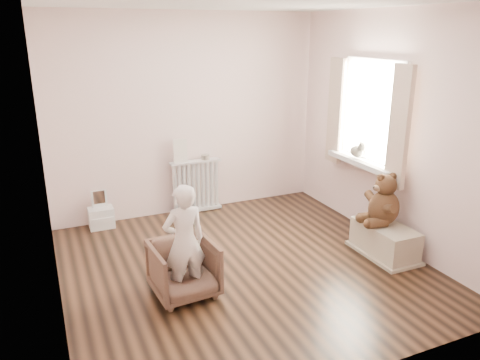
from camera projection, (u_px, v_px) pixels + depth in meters
name	position (u px, v px, depth m)	size (l,w,h in m)	color
floor	(244.00, 266.00, 4.90)	(3.60, 3.60, 0.01)	black
ceiling	(245.00, 2.00, 4.10)	(3.60, 3.60, 0.01)	white
back_wall	(188.00, 116.00, 6.07)	(3.60, 0.02, 2.60)	white
front_wall	(362.00, 208.00, 2.93)	(3.60, 0.02, 2.60)	white
left_wall	(44.00, 167.00, 3.81)	(0.02, 3.60, 2.60)	white
right_wall	(392.00, 130.00, 5.19)	(0.02, 3.60, 2.60)	white
window	(373.00, 113.00, 5.39)	(0.03, 0.90, 1.10)	white
window_sill	(362.00, 162.00, 5.54)	(0.22, 1.10, 0.06)	silver
curtain_left	(399.00, 128.00, 4.87)	(0.06, 0.26, 1.30)	beige
curtain_right	(336.00, 111.00, 5.87)	(0.06, 0.26, 1.30)	beige
radiator	(196.00, 184.00, 6.26)	(0.68, 0.13, 0.72)	silver
paper_doll	(180.00, 151.00, 6.04)	(0.18, 0.02, 0.31)	beige
tin_a	(205.00, 157.00, 6.21)	(0.11, 0.11, 0.07)	#A59E8C
toy_vanity	(100.00, 207.00, 5.79)	(0.30, 0.22, 0.47)	silver
armchair	(184.00, 269.00, 4.31)	(0.56, 0.58, 0.52)	brown
child	(184.00, 242.00, 4.17)	(0.39, 0.26, 1.08)	white
toy_bench	(385.00, 238.00, 5.10)	(0.39, 0.73, 0.35)	#BBB194
teddy_bear	(385.00, 195.00, 5.02)	(0.46, 0.35, 0.56)	#352011
plush_cat	(358.00, 150.00, 5.58)	(0.16, 0.25, 0.21)	#6A665A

